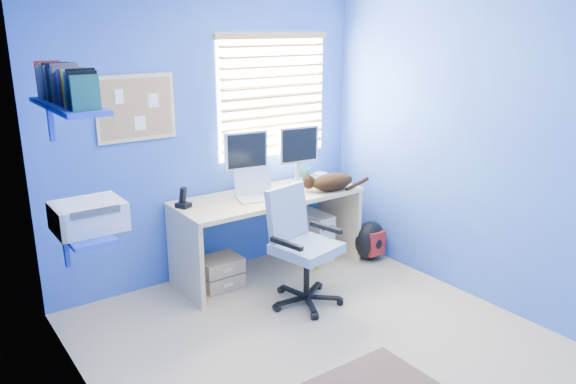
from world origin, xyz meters
TOP-DOWN VIEW (x-y plane):
  - floor at (0.00, 0.00)m, footprint 3.00×3.20m
  - wall_back at (0.00, 1.60)m, footprint 3.00×0.01m
  - wall_front at (0.00, -1.60)m, footprint 3.00×0.01m
  - wall_left at (-1.50, 0.00)m, footprint 0.01×3.20m
  - wall_right at (1.50, 0.00)m, footprint 0.01×3.20m
  - desk at (0.37, 1.26)m, footprint 1.68×0.65m
  - laptop at (0.22, 1.21)m, footprint 0.38×0.33m
  - monitor_left at (0.28, 1.49)m, footprint 0.41×0.19m
  - monitor_right at (0.81, 1.42)m, footprint 0.41×0.17m
  - phone at (-0.40, 1.36)m, footprint 0.13×0.14m
  - mug at (0.96, 1.50)m, footprint 0.10×0.09m
  - cd_spindle at (1.05, 1.37)m, footprint 0.13×0.13m
  - cat at (0.93, 1.04)m, footprint 0.48×0.36m
  - tower_pc at (0.92, 1.31)m, footprint 0.20×0.44m
  - drawer_boxes at (-0.14, 1.26)m, footprint 0.35×0.28m
  - yellow_book at (0.78, 1.11)m, footprint 0.03×0.17m
  - backpack at (1.32, 0.93)m, footprint 0.33×0.25m
  - office_chair at (0.27, 0.63)m, footprint 0.65×0.65m
  - window_blinds at (0.65, 1.57)m, footprint 1.15×0.05m
  - corkboard at (-0.65, 1.58)m, footprint 0.64×0.02m
  - wall_shelves at (-1.35, 0.75)m, footprint 0.42×0.90m

SIDE VIEW (x-z plane):
  - floor at x=0.00m, z-range 0.00..0.00m
  - yellow_book at x=0.78m, z-range 0.00..0.24m
  - drawer_boxes at x=-0.14m, z-range 0.00..0.27m
  - backpack at x=1.32m, z-range 0.00..0.38m
  - tower_pc at x=0.92m, z-range 0.00..0.45m
  - office_chair at x=0.27m, z-range -0.12..0.83m
  - desk at x=0.37m, z-range 0.00..0.74m
  - cd_spindle at x=1.05m, z-range 0.74..0.81m
  - mug at x=0.96m, z-range 0.74..0.84m
  - cat at x=0.93m, z-range 0.74..0.89m
  - phone at x=-0.40m, z-range 0.74..0.91m
  - laptop at x=0.22m, z-range 0.74..0.96m
  - monitor_left at x=0.28m, z-range 0.74..1.28m
  - monitor_right at x=0.81m, z-range 0.74..1.28m
  - wall_back at x=0.00m, z-range 0.00..2.50m
  - wall_front at x=0.00m, z-range 0.00..2.50m
  - wall_left at x=-1.50m, z-range 0.00..2.50m
  - wall_right at x=1.50m, z-range 0.00..2.50m
  - wall_shelves at x=-1.35m, z-range 0.91..1.96m
  - corkboard at x=-0.65m, z-range 1.29..1.81m
  - window_blinds at x=0.65m, z-range 1.00..2.10m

